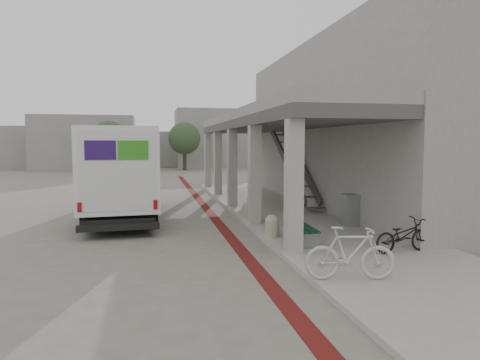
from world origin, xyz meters
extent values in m
plane|color=#676459|center=(0.00, 0.00, 0.00)|extent=(120.00, 120.00, 0.00)
cube|color=#5A1512|center=(1.00, 2.00, 0.01)|extent=(0.35, 40.00, 0.01)
cube|color=gray|center=(4.00, 0.00, 0.06)|extent=(4.40, 28.00, 0.12)
cube|color=gray|center=(7.35, 4.50, 3.50)|extent=(4.30, 17.00, 7.00)
cube|color=#4A4745|center=(3.60, 4.50, 3.50)|extent=(3.40, 16.90, 0.35)
cube|color=gray|center=(3.60, 4.50, 3.85)|extent=(3.40, 16.90, 0.35)
cube|color=gray|center=(-8.00, 34.00, 2.75)|extent=(10.00, 6.00, 5.50)
cube|color=gray|center=(-1.00, 38.00, 2.00)|extent=(8.00, 6.00, 4.00)
cube|color=gray|center=(6.00, 36.00, 3.25)|extent=(9.00, 6.00, 6.50)
cube|color=gray|center=(-14.00, 37.00, 2.25)|extent=(7.00, 5.00, 4.50)
cylinder|color=#38281C|center=(-5.00, 28.00, 1.20)|extent=(0.36, 0.36, 2.40)
sphere|color=#294227|center=(-5.00, 28.00, 3.20)|extent=(3.20, 3.20, 3.20)
cylinder|color=#38281C|center=(2.00, 30.00, 1.20)|extent=(0.36, 0.36, 2.40)
sphere|color=#294227|center=(2.00, 30.00, 3.20)|extent=(3.20, 3.20, 3.20)
cylinder|color=#38281C|center=(10.00, 29.00, 1.20)|extent=(0.36, 0.36, 2.40)
sphere|color=#294227|center=(10.00, 29.00, 3.20)|extent=(3.20, 3.20, 3.20)
cube|color=black|center=(-2.36, 2.98, 0.40)|extent=(2.45, 7.10, 0.30)
cube|color=silver|center=(-2.31, 2.08, 1.95)|extent=(2.66, 5.32, 2.60)
cube|color=silver|center=(-2.48, 5.53, 1.80)|extent=(2.49, 2.02, 2.30)
cube|color=silver|center=(-2.54, 6.58, 0.95)|extent=(2.23, 0.71, 0.80)
cube|color=black|center=(-2.53, 6.33, 2.35)|extent=(2.22, 0.60, 1.05)
cube|color=black|center=(-2.18, -0.62, 0.35)|extent=(2.31, 0.37, 0.18)
cube|color=#2A1256|center=(-3.55, 2.72, 2.40)|extent=(0.09, 1.40, 0.75)
cube|color=#31891E|center=(-3.48, 1.22, 2.40)|extent=(0.09, 1.40, 0.75)
cube|color=#2A1256|center=(-2.63, -0.57, 2.55)|extent=(0.85, 0.07, 0.55)
cube|color=#31891E|center=(-1.73, -0.53, 2.55)|extent=(0.85, 0.07, 0.55)
cylinder|color=black|center=(-3.54, 5.52, 0.45)|extent=(0.33, 0.91, 0.90)
cylinder|color=black|center=(-1.44, 5.63, 0.45)|extent=(0.33, 0.91, 0.90)
cylinder|color=black|center=(-3.31, 0.93, 0.45)|extent=(0.33, 0.91, 0.90)
cylinder|color=black|center=(-1.21, 1.03, 0.45)|extent=(0.33, 0.91, 0.90)
cube|color=slate|center=(2.65, -3.23, 0.32)|extent=(0.41, 0.10, 0.40)
cube|color=slate|center=(2.72, -1.64, 0.32)|extent=(0.41, 0.10, 0.40)
cube|color=#103223|center=(2.54, -2.43, 0.54)|extent=(0.19, 1.91, 0.05)
cube|color=#103223|center=(2.69, -2.43, 0.54)|extent=(0.19, 1.91, 0.05)
cube|color=#103223|center=(2.83, -2.44, 0.54)|extent=(0.19, 1.91, 0.05)
cylinder|color=tan|center=(2.10, -1.65, 0.32)|extent=(0.41, 0.41, 0.41)
sphere|color=tan|center=(2.10, -1.65, 0.53)|extent=(0.41, 0.41, 0.41)
cylinder|color=tan|center=(2.10, 1.25, 0.33)|extent=(0.43, 0.43, 0.43)
sphere|color=tan|center=(2.10, 1.25, 0.55)|extent=(0.43, 0.43, 0.43)
cube|color=gray|center=(5.00, -0.58, 0.62)|extent=(0.46, 0.61, 1.00)
imported|color=black|center=(4.70, -4.03, 0.53)|extent=(1.64, 0.78, 0.83)
imported|color=beige|center=(2.50, -5.71, 0.65)|extent=(1.81, 0.83, 1.05)
camera|label=1|loc=(-1.20, -13.17, 2.76)|focal=32.00mm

